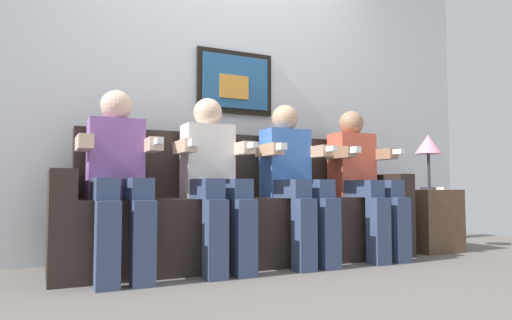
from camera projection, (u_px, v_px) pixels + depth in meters
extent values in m
plane|color=#66605B|center=(266.00, 271.00, 2.84)|extent=(6.36, 6.36, 0.00)
cube|color=silver|center=(223.00, 89.00, 3.61)|extent=(4.89, 0.05, 2.60)
cube|color=black|center=(235.00, 82.00, 3.62)|extent=(0.63, 0.03, 0.50)
cube|color=#26598C|center=(236.00, 82.00, 3.60)|extent=(0.55, 0.02, 0.42)
cube|color=orange|center=(234.00, 87.00, 3.58)|extent=(0.24, 0.02, 0.18)
cube|color=#2D231E|center=(247.00, 230.00, 3.12)|extent=(2.21, 0.58, 0.45)
cube|color=#2D231E|center=(235.00, 166.00, 3.34)|extent=(2.21, 0.14, 0.45)
cube|color=#2D231E|center=(60.00, 224.00, 2.62)|extent=(0.14, 0.58, 0.62)
cube|color=#2D231E|center=(382.00, 214.00, 3.63)|extent=(0.14, 0.58, 0.62)
cube|color=#8C59A5|center=(115.00, 159.00, 2.76)|extent=(0.32, 0.20, 0.48)
sphere|color=beige|center=(116.00, 106.00, 2.78)|extent=(0.19, 0.19, 0.19)
cube|color=#38476B|center=(104.00, 189.00, 2.53)|extent=(0.12, 0.40, 0.12)
cube|color=#38476B|center=(136.00, 189.00, 2.61)|extent=(0.12, 0.40, 0.12)
cube|color=#38476B|center=(107.00, 245.00, 2.33)|extent=(0.12, 0.12, 0.45)
cube|color=#38476B|center=(143.00, 243.00, 2.41)|extent=(0.12, 0.12, 0.45)
cube|color=beige|center=(84.00, 143.00, 2.57)|extent=(0.08, 0.28, 0.08)
cube|color=beige|center=(151.00, 145.00, 2.74)|extent=(0.08, 0.28, 0.08)
cube|color=white|center=(158.00, 141.00, 2.59)|extent=(0.04, 0.13, 0.04)
cube|color=white|center=(207.00, 161.00, 3.01)|extent=(0.32, 0.20, 0.48)
sphere|color=beige|center=(208.00, 113.00, 3.03)|extent=(0.19, 0.19, 0.19)
cube|color=#38476B|center=(204.00, 189.00, 2.78)|extent=(0.12, 0.40, 0.12)
cube|color=#38476B|center=(232.00, 189.00, 2.86)|extent=(0.12, 0.40, 0.12)
cube|color=#38476B|center=(215.00, 239.00, 2.58)|extent=(0.12, 0.12, 0.45)
cube|color=#38476B|center=(244.00, 238.00, 2.66)|extent=(0.12, 0.12, 0.45)
cube|color=beige|center=(185.00, 147.00, 2.83)|extent=(0.08, 0.28, 0.08)
cube|color=beige|center=(241.00, 149.00, 2.99)|extent=(0.08, 0.28, 0.08)
cube|color=white|center=(251.00, 145.00, 2.85)|extent=(0.04, 0.13, 0.04)
cube|color=white|center=(193.00, 143.00, 2.68)|extent=(0.04, 0.10, 0.04)
cube|color=#3F72CC|center=(285.00, 163.00, 3.26)|extent=(0.32, 0.20, 0.48)
sphere|color=tan|center=(285.00, 118.00, 3.28)|extent=(0.19, 0.19, 0.19)
cube|color=#38476B|center=(288.00, 189.00, 3.03)|extent=(0.12, 0.40, 0.12)
cube|color=#38476B|center=(311.00, 189.00, 3.11)|extent=(0.12, 0.40, 0.12)
cube|color=#38476B|center=(304.00, 235.00, 2.84)|extent=(0.12, 0.12, 0.45)
cube|color=#38476B|center=(328.00, 233.00, 2.91)|extent=(0.12, 0.12, 0.45)
cube|color=tan|center=(269.00, 150.00, 3.08)|extent=(0.08, 0.28, 0.08)
cube|color=tan|center=(317.00, 152.00, 3.24)|extent=(0.08, 0.28, 0.08)
cube|color=white|center=(330.00, 149.00, 3.10)|extent=(0.04, 0.13, 0.04)
cube|color=white|center=(281.00, 147.00, 2.93)|extent=(0.04, 0.10, 0.04)
cube|color=#D8593F|center=(352.00, 165.00, 3.52)|extent=(0.32, 0.20, 0.48)
sphere|color=#9E7556|center=(351.00, 123.00, 3.53)|extent=(0.19, 0.19, 0.19)
cube|color=#38476B|center=(359.00, 189.00, 3.29)|extent=(0.12, 0.40, 0.12)
cube|color=#38476B|center=(379.00, 189.00, 3.36)|extent=(0.12, 0.40, 0.12)
cube|color=#38476B|center=(378.00, 231.00, 3.09)|extent=(0.12, 0.12, 0.45)
cube|color=#38476B|center=(399.00, 230.00, 3.17)|extent=(0.12, 0.12, 0.45)
cube|color=#9E7556|center=(341.00, 153.00, 3.33)|extent=(0.08, 0.28, 0.08)
cube|color=#9E7556|center=(382.00, 155.00, 3.49)|extent=(0.08, 0.28, 0.08)
cube|color=white|center=(396.00, 152.00, 3.35)|extent=(0.04, 0.13, 0.04)
cube|color=white|center=(354.00, 150.00, 3.19)|extent=(0.04, 0.10, 0.04)
cube|color=brown|center=(428.00, 220.00, 3.74)|extent=(0.40, 0.40, 0.50)
cylinder|color=#333338|center=(429.00, 188.00, 3.80)|extent=(0.14, 0.14, 0.02)
cylinder|color=#333338|center=(429.00, 170.00, 3.81)|extent=(0.02, 0.02, 0.28)
cone|color=pink|center=(428.00, 144.00, 3.82)|extent=(0.22, 0.22, 0.16)
cube|color=white|center=(439.00, 188.00, 3.74)|extent=(0.04, 0.13, 0.02)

